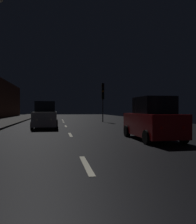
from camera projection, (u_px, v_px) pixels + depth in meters
ground at (64, 122)px, 27.32m from camera, size 26.21×84.00×0.02m
sidewalk_left at (1, 122)px, 26.12m from camera, size 4.40×84.00×0.15m
lane_centerline at (65, 125)px, 21.70m from camera, size 0.16×29.63×0.01m
traffic_light_far_right at (103, 94)px, 27.55m from camera, size 0.33×0.47×4.57m
car_approaching_headlights at (45, 116)px, 18.20m from camera, size 1.92×4.17×2.10m
car_parked_right_near at (153, 120)px, 11.25m from camera, size 1.90×4.12×2.07m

